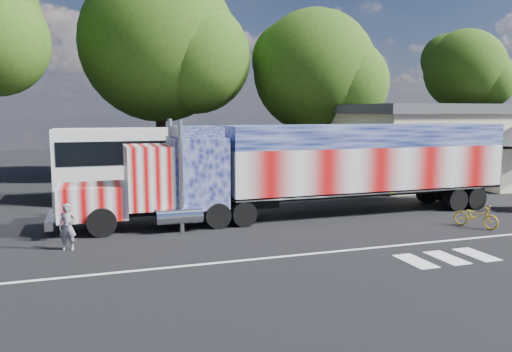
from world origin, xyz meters
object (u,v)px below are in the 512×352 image
object	(u,v)px
bicycle	(476,216)
tree_far_ne	(466,71)
tree_ne_a	(317,72)
coach_bus	(180,161)
woman	(67,227)
semi_truck	(316,166)
tree_n_mid	(162,44)

from	to	relation	value
bicycle	tree_far_ne	world-z (taller)	tree_far_ne
bicycle	tree_ne_a	size ratio (longest dim) A/B	0.15
coach_bus	woman	distance (m)	11.35
semi_truck	bicycle	distance (m)	7.01
bicycle	coach_bus	bearing A→B (deg)	103.75
semi_truck	woman	xyz separation A→B (m)	(-10.58, -2.67, -1.48)
bicycle	tree_n_mid	bearing A→B (deg)	88.44
coach_bus	woman	xyz separation A→B (m)	(-5.54, -9.84, -1.18)
coach_bus	tree_n_mid	size ratio (longest dim) A/B	0.88
semi_truck	bicycle	xyz separation A→B (m)	(5.23, -4.30, -1.81)
tree_ne_a	semi_truck	bearing A→B (deg)	-114.92
coach_bus	bicycle	xyz separation A→B (m)	(10.27, -11.47, -1.52)
tree_far_ne	woman	bearing A→B (deg)	-149.30
woman	bicycle	distance (m)	15.90
coach_bus	woman	size ratio (longest dim) A/B	8.17
tree_n_mid	tree_far_ne	bearing A→B (deg)	3.16
semi_truck	woman	bearing A→B (deg)	-165.84
woman	tree_far_ne	distance (m)	39.61
woman	coach_bus	bearing A→B (deg)	75.00
coach_bus	tree_far_ne	size ratio (longest dim) A/B	1.09
semi_truck	woman	distance (m)	11.01
woman	tree_n_mid	xyz separation A→B (m)	(5.85, 18.32, 8.64)
coach_bus	tree_ne_a	bearing A→B (deg)	28.73
tree_n_mid	tree_far_ne	distance (m)	27.64
woman	semi_truck	bearing A→B (deg)	28.54
tree_ne_a	tree_far_ne	xyz separation A→B (m)	(16.66, 3.85, 0.79)
coach_bus	tree_far_ne	world-z (taller)	tree_far_ne
tree_far_ne	tree_n_mid	bearing A→B (deg)	-176.84
tree_ne_a	coach_bus	bearing A→B (deg)	-151.27
semi_truck	tree_n_mid	bearing A→B (deg)	106.80
coach_bus	semi_truck	bearing A→B (deg)	-54.91
coach_bus	bicycle	distance (m)	15.47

